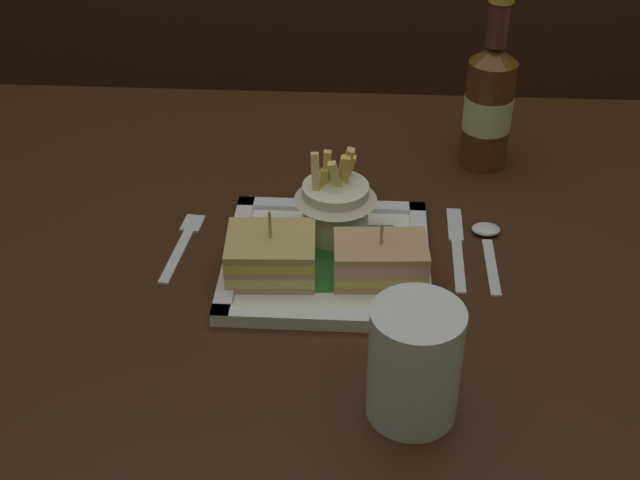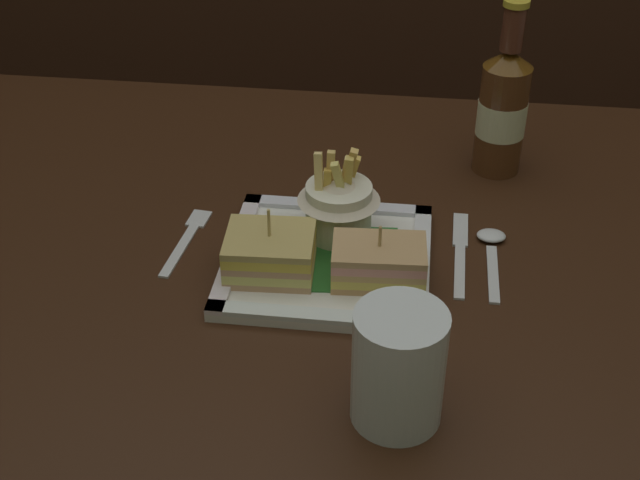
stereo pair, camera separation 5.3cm
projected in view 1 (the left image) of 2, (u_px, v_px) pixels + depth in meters
dining_table at (314, 361)px, 1.07m from camera, size 1.24×0.96×0.73m
square_plate at (327, 260)px, 1.00m from camera, size 0.24×0.24×0.02m
sandwich_half_left at (271, 255)px, 0.96m from camera, size 0.10×0.09×0.08m
sandwich_half_right at (380, 260)px, 0.96m from camera, size 0.11×0.07×0.07m
fries_cup at (335, 200)px, 1.01m from camera, size 0.10×0.10×0.12m
beer_bottle at (489, 103)px, 1.15m from camera, size 0.07×0.07×0.24m
water_glass at (414, 368)px, 0.79m from camera, size 0.09×0.09×0.12m
fork at (183, 243)px, 1.04m from camera, size 0.03×0.14×0.00m
knife at (457, 244)px, 1.04m from camera, size 0.02×0.17×0.00m
spoon at (487, 240)px, 1.04m from camera, size 0.03×0.14×0.01m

